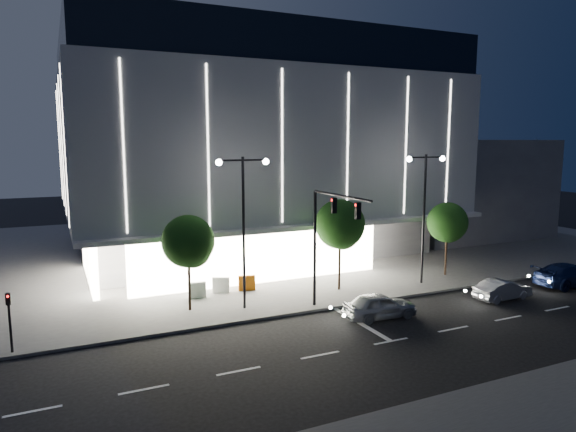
% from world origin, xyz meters
% --- Properties ---
extents(ground, '(160.00, 160.00, 0.00)m').
position_xyz_m(ground, '(0.00, 0.00, 0.00)').
color(ground, black).
rests_on(ground, ground).
extents(sidewalk_museum, '(70.00, 40.00, 0.15)m').
position_xyz_m(sidewalk_museum, '(5.00, 24.00, 0.07)').
color(sidewalk_museum, '#474747').
rests_on(sidewalk_museum, ground).
extents(museum, '(30.00, 25.80, 18.00)m').
position_xyz_m(museum, '(2.98, 22.31, 9.27)').
color(museum, '#4C4C51').
rests_on(museum, ground).
extents(annex_building, '(16.00, 20.00, 10.00)m').
position_xyz_m(annex_building, '(26.00, 24.00, 5.00)').
color(annex_building, '#4C4C51').
rests_on(annex_building, ground).
extents(traffic_mast, '(0.33, 5.89, 7.07)m').
position_xyz_m(traffic_mast, '(1.00, 3.34, 5.03)').
color(traffic_mast, black).
rests_on(traffic_mast, ground).
extents(street_lamp_west, '(3.16, 0.36, 9.00)m').
position_xyz_m(street_lamp_west, '(-3.00, 6.00, 5.96)').
color(street_lamp_west, black).
rests_on(street_lamp_west, ground).
extents(street_lamp_east, '(3.16, 0.36, 9.00)m').
position_xyz_m(street_lamp_east, '(10.00, 6.00, 5.96)').
color(street_lamp_east, black).
rests_on(street_lamp_east, ground).
extents(ped_signal_far, '(0.22, 0.24, 3.00)m').
position_xyz_m(ped_signal_far, '(-15.00, 4.50, 1.89)').
color(ped_signal_far, black).
rests_on(ped_signal_far, ground).
extents(tree_left, '(3.02, 3.02, 5.72)m').
position_xyz_m(tree_left, '(-5.97, 7.02, 4.03)').
color(tree_left, black).
rests_on(tree_left, ground).
extents(tree_mid, '(3.25, 3.25, 6.15)m').
position_xyz_m(tree_mid, '(4.03, 7.02, 4.33)').
color(tree_mid, black).
rests_on(tree_mid, ground).
extents(tree_right, '(2.91, 2.91, 5.51)m').
position_xyz_m(tree_right, '(13.03, 7.02, 3.88)').
color(tree_right, black).
rests_on(tree_right, ground).
extents(car_lead, '(4.33, 1.98, 1.44)m').
position_xyz_m(car_lead, '(3.45, 1.57, 0.72)').
color(car_lead, '#9EA1A5').
rests_on(car_lead, ground).
extents(car_second, '(3.95, 1.47, 1.29)m').
position_xyz_m(car_second, '(12.45, 1.20, 0.65)').
color(car_second, '#B0B2B8').
rests_on(car_second, ground).
extents(car_third, '(5.48, 2.41, 1.57)m').
position_xyz_m(car_third, '(19.06, 1.54, 0.78)').
color(car_third, '#15214F').
rests_on(car_third, ground).
extents(barrier_b, '(1.12, 0.36, 1.00)m').
position_xyz_m(barrier_b, '(-5.01, 9.12, 0.65)').
color(barrier_b, silver).
rests_on(barrier_b, sidewalk_museum).
extents(barrier_c, '(1.13, 0.46, 1.00)m').
position_xyz_m(barrier_c, '(-1.63, 9.34, 0.65)').
color(barrier_c, '#CA5D0B').
rests_on(barrier_c, sidewalk_museum).
extents(barrier_d, '(1.10, 0.68, 1.00)m').
position_xyz_m(barrier_d, '(-3.30, 9.64, 0.65)').
color(barrier_d, silver).
rests_on(barrier_d, sidewalk_museum).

